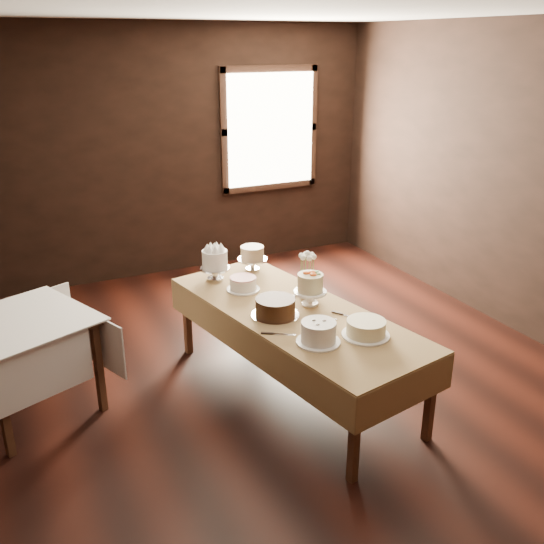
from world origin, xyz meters
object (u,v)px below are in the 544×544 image
(cake_server_c, at_px, (262,300))
(cake_server_e, at_px, (285,334))
(cake_flowers, at_px, (310,291))
(flower_vase, at_px, (307,286))
(cake_server_a, at_px, (329,322))
(cake_swirl, at_px, (318,333))
(cake_meringue, at_px, (215,266))
(cake_cream, at_px, (366,329))
(cake_lattice, at_px, (243,284))
(side_table, at_px, (22,331))
(display_table, at_px, (294,317))
(cake_speckled, at_px, (252,259))
(cake_chocolate, at_px, (275,308))
(cake_server_d, at_px, (301,291))
(cake_server_b, at_px, (352,317))

(cake_server_c, bearing_deg, cake_server_e, 158.18)
(cake_flowers, xyz_separation_m, flower_vase, (0.07, 0.17, -0.04))
(cake_server_a, xyz_separation_m, cake_server_c, (-0.27, 0.56, 0.00))
(cake_swirl, distance_m, cake_server_c, 0.81)
(cake_flowers, relative_size, flower_vase, 1.84)
(cake_meringue, bearing_deg, cake_swirl, -80.89)
(cake_swirl, xyz_separation_m, cake_cream, (0.34, -0.06, -0.02))
(cake_meringue, bearing_deg, cake_flowers, -59.40)
(cake_meringue, height_order, cake_lattice, cake_meringue)
(side_table, height_order, cake_server_a, side_table)
(cake_swirl, relative_size, cake_server_c, 1.25)
(cake_meringue, bearing_deg, cake_server_a, -68.56)
(display_table, bearing_deg, cake_server_c, 115.44)
(cake_speckled, xyz_separation_m, cake_cream, (0.19, -1.50, -0.05))
(cake_chocolate, bearing_deg, cake_flowers, 11.93)
(cake_flowers, bearing_deg, cake_chocolate, -168.07)
(cake_meringue, relative_size, cake_chocolate, 0.70)
(side_table, distance_m, cake_meringue, 1.60)
(cake_speckled, height_order, cake_lattice, cake_speckled)
(cake_server_d, relative_size, cake_server_e, 1.00)
(display_table, relative_size, cake_server_e, 9.91)
(cake_chocolate, relative_size, cake_server_c, 1.71)
(cake_server_d, bearing_deg, cake_server_c, 147.81)
(cake_server_e, relative_size, flower_vase, 1.63)
(cake_swirl, xyz_separation_m, cake_server_e, (-0.15, 0.20, -0.07))
(cake_speckled, relative_size, cake_server_e, 1.15)
(flower_vase, bearing_deg, cake_meringue, 130.77)
(cake_swirl, bearing_deg, cake_speckled, 83.80)
(cake_flowers, bearing_deg, side_table, 165.35)
(display_table, relative_size, cake_cream, 6.67)
(cake_chocolate, xyz_separation_m, cake_swirl, (0.08, -0.50, 0.01))
(side_table, distance_m, cake_server_a, 2.19)
(cake_server_a, bearing_deg, cake_server_b, -14.74)
(cake_flowers, bearing_deg, display_table, -162.97)
(cake_chocolate, distance_m, cake_cream, 0.70)
(cake_meringue, bearing_deg, cake_speckled, 10.96)
(cake_flowers, distance_m, cake_server_a, 0.35)
(cake_flowers, distance_m, cake_cream, 0.64)
(cake_chocolate, height_order, cake_server_b, cake_chocolate)
(side_table, distance_m, cake_server_b, 2.37)
(cake_cream, height_order, cake_server_a, cake_cream)
(cake_lattice, bearing_deg, flower_vase, -37.01)
(cake_server_b, bearing_deg, display_table, -161.90)
(cake_server_b, bearing_deg, cake_server_a, -121.99)
(cake_swirl, distance_m, cake_server_e, 0.26)
(cake_cream, bearing_deg, cake_flowers, 98.21)
(cake_server_c, relative_size, flower_vase, 1.63)
(cake_cream, height_order, cake_server_b, cake_cream)
(display_table, height_order, cake_swirl, cake_swirl)
(flower_vase, bearing_deg, cake_server_b, -79.38)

